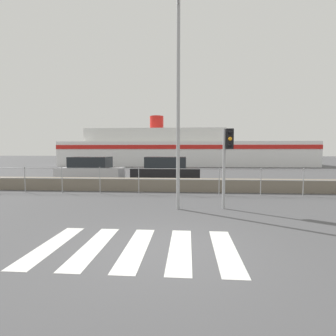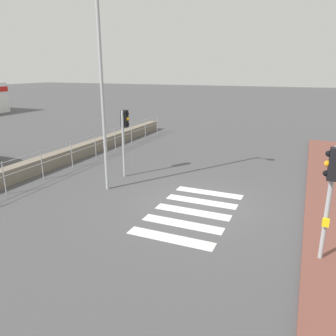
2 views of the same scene
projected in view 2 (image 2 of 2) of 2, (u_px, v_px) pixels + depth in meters
ground_plane at (199, 205)px, 10.72m from camera, size 160.00×160.00×0.00m
crosswalk at (193, 212)px, 10.17m from camera, size 4.05×2.40×0.01m
seawall at (26, 169)px, 13.43m from camera, size 24.15×0.55×0.61m
harbor_fence at (41, 160)px, 12.96m from camera, size 21.77×0.04×1.21m
traffic_light_near at (331, 182)px, 6.86m from camera, size 0.34×0.32×2.73m
traffic_light_far at (124, 128)px, 13.08m from camera, size 0.34×0.32×2.70m
streetlamp at (105, 72)px, 10.88m from camera, size 0.32×1.03×6.81m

